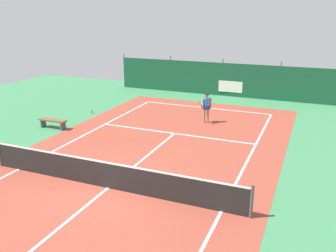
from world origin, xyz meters
The scene contains 9 objects.
ground_plane centered at (0.00, 0.00, 0.00)m, with size 36.00×36.00×0.00m, color #387A4C.
court_surface centered at (0.00, 0.00, 0.00)m, with size 11.02×26.60×0.01m.
tennis_net centered at (0.00, 0.00, 0.51)m, with size 10.12×0.10×1.10m.
back_fence centered at (0.00, 16.26, 0.67)m, with size 16.30×0.98×2.70m.
tennis_player centered at (0.92, 8.84, 0.96)m, with size 0.57×0.82×1.64m.
tennis_ball_near_player centered at (-0.61, 6.15, 0.03)m, with size 0.07×0.07×0.07m, color #CCDB33.
parked_car centered at (0.62, 17.80, 0.84)m, with size 2.15×4.27×1.68m.
courtside_bench centered at (-6.31, 4.74, 0.37)m, with size 1.60×0.40×0.49m.
water_bottle centered at (-6.03, 7.96, 0.12)m, with size 0.08×0.08×0.24m, color #D84C38.
Camera 1 is at (6.37, -9.81, 6.01)m, focal length 38.59 mm.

